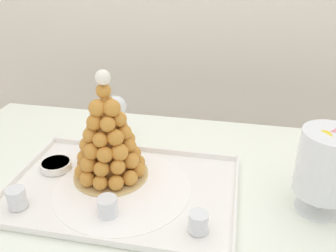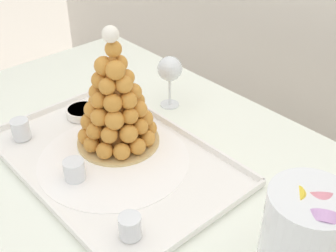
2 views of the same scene
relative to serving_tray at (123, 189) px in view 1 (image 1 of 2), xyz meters
The scene contains 9 objects.
buffet_table 0.17m from the serving_tray, 16.24° to the left, with size 1.71×0.97×0.80m.
serving_tray is the anchor object (origin of this frame).
croquembouche 0.15m from the serving_tray, 134.19° to the left, with size 0.23×0.23×0.34m.
dessert_cup_left 0.29m from the serving_tray, 151.93° to the right, with size 0.05×0.05×0.06m.
dessert_cup_mid_left 0.12m from the serving_tray, 91.14° to the right, with size 0.05×0.05×0.05m.
dessert_cup_centre 0.27m from the serving_tray, 28.38° to the right, with size 0.05×0.05×0.05m.
creme_brulee_ramekin 0.25m from the serving_tray, 166.44° to the left, with size 0.10×0.10×0.02m.
macaron_goblet 0.56m from the serving_tray, ahead, with size 0.15×0.15×0.26m.
wine_glass 0.35m from the serving_tray, 111.02° to the left, with size 0.08×0.08×0.17m.
Camera 1 is at (0.16, -0.84, 1.45)m, focal length 37.82 mm.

